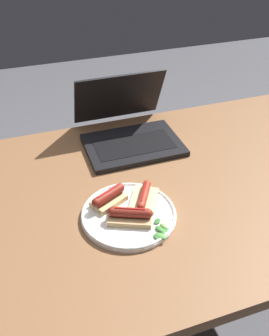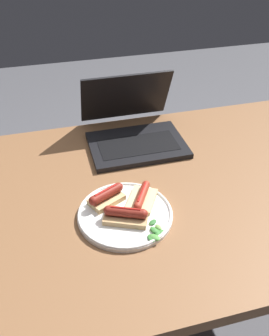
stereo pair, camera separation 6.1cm
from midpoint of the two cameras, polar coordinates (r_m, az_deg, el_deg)
ground_plane at (r=1.67m, az=4.79°, el=-22.32°), size 6.00×6.00×0.00m
desk at (r=1.15m, az=6.46°, el=-4.94°), size 1.47×0.86×0.72m
laptop at (r=1.30m, az=1.22°, el=5.71°), size 0.32×0.32×0.22m
plate at (r=1.01m, az=0.27°, el=-7.06°), size 0.26×0.26×0.02m
sausage_toast_left at (r=1.03m, az=-2.65°, el=-4.40°), size 0.11×0.09×0.05m
sausage_toast_middle at (r=1.04m, az=2.79°, el=-4.57°), size 0.11×0.12×0.04m
sausage_toast_right at (r=0.98m, az=0.43°, el=-7.24°), size 0.13×0.10×0.04m
salad_pile at (r=0.96m, az=4.80°, el=-9.70°), size 0.07×0.08×0.01m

